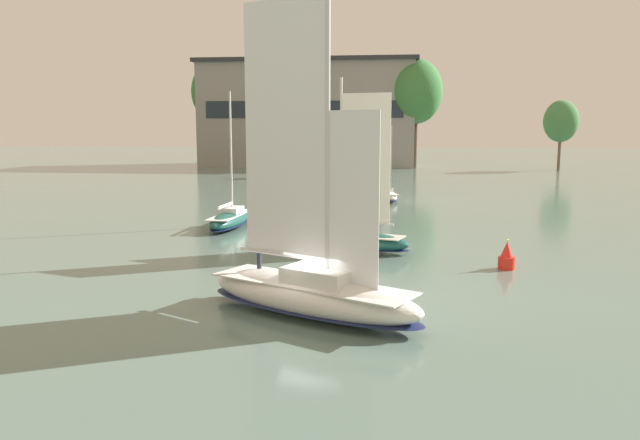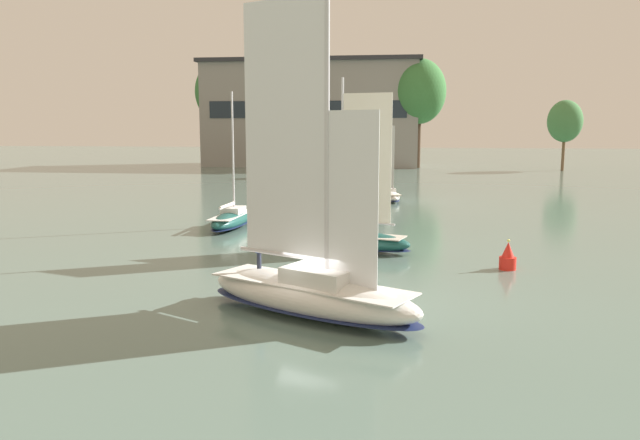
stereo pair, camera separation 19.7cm
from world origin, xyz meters
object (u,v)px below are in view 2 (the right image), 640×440
object	(u,v)px
tree_shore_right	(221,92)
sailboat_main	(311,289)
sailboat_moored_outer_mooring	(232,219)
sailboat_moored_far_slip	(389,194)
channel_buoy	(508,258)
tree_shore_center	(565,121)
sailboat_moored_near_marina	(337,172)
sailboat_moored_mid_channel	(351,237)
tree_shore_left	(419,92)

from	to	relation	value
tree_shore_right	sailboat_main	world-z (taller)	tree_shore_right
sailboat_main	sailboat_moored_outer_mooring	distance (m)	23.24
tree_shore_right	sailboat_main	bearing A→B (deg)	-71.65
sailboat_moored_far_slip	channel_buoy	bearing A→B (deg)	-77.14
tree_shore_right	tree_shore_center	bearing A→B (deg)	-5.84
sailboat_moored_near_marina	sailboat_moored_mid_channel	world-z (taller)	sailboat_moored_mid_channel
sailboat_moored_mid_channel	sailboat_moored_far_slip	size ratio (longest dim) A/B	1.25
sailboat_moored_near_marina	sailboat_moored_mid_channel	size ratio (longest dim) A/B	0.90
tree_shore_center	sailboat_moored_outer_mooring	xyz separation A→B (m)	(-40.51, -67.14, -7.77)
sailboat_moored_mid_channel	sailboat_moored_outer_mooring	xyz separation A→B (m)	(-9.74, 7.76, -0.18)
sailboat_moored_mid_channel	channel_buoy	bearing A→B (deg)	-24.15
tree_shore_center	tree_shore_left	bearing A→B (deg)	171.19
sailboat_main	sailboat_moored_far_slip	xyz separation A→B (m)	(2.36, 40.37, -0.37)
sailboat_moored_far_slip	tree_shore_right	bearing A→B (deg)	121.83
sailboat_main	channel_buoy	bearing A→B (deg)	45.66
tree_shore_center	sailboat_moored_near_marina	xyz separation A→B (m)	(-37.52, -18.45, -7.67)
tree_shore_center	tree_shore_right	size ratio (longest dim) A/B	0.60
sailboat_main	sailboat_moored_near_marina	xyz separation A→B (m)	(-6.21, 70.03, -0.30)
sailboat_main	sailboat_moored_mid_channel	world-z (taller)	sailboat_main
sailboat_moored_near_marina	channel_buoy	xyz separation A→B (m)	(15.60, -60.42, -0.15)
tree_shore_left	channel_buoy	distance (m)	83.80
sailboat_moored_near_marina	sailboat_moored_far_slip	xyz separation A→B (m)	(8.58, -29.65, -0.07)
tree_shore_left	sailboat_moored_outer_mooring	xyz separation A→B (m)	(-15.74, -70.97, -13.15)
sailboat_moored_far_slip	tree_shore_left	bearing A→B (deg)	85.41
tree_shore_center	sailboat_moored_outer_mooring	world-z (taller)	tree_shore_center
tree_shore_center	sailboat_moored_far_slip	distance (m)	56.67
sailboat_moored_outer_mooring	tree_shore_center	bearing A→B (deg)	58.89
sailboat_main	sailboat_moored_outer_mooring	xyz separation A→B (m)	(-9.21, 21.34, -0.40)
sailboat_moored_mid_channel	tree_shore_left	bearing A→B (deg)	85.64
tree_shore_left	tree_shore_center	bearing A→B (deg)	-8.81
sailboat_moored_near_marina	sailboat_moored_mid_channel	xyz separation A→B (m)	(6.74, -56.45, 0.07)
tree_shore_center	sailboat_moored_mid_channel	distance (m)	81.33
channel_buoy	sailboat_moored_outer_mooring	bearing A→B (deg)	147.76
tree_shore_left	sailboat_main	distance (m)	93.42
sailboat_moored_near_marina	sailboat_moored_mid_channel	distance (m)	56.85
sailboat_moored_outer_mooring	sailboat_moored_near_marina	bearing A→B (deg)	86.48
tree_shore_center	sailboat_main	distance (m)	94.14
sailboat_main	sailboat_moored_mid_channel	bearing A→B (deg)	87.76
tree_shore_center	channel_buoy	xyz separation A→B (m)	(-21.91, -78.87, -7.82)
tree_shore_center	sailboat_main	size ratio (longest dim) A/B	0.87
tree_shore_left	sailboat_moored_far_slip	world-z (taller)	tree_shore_left
tree_shore_left	sailboat_moored_mid_channel	xyz separation A→B (m)	(-6.00, -78.73, -12.97)
tree_shore_center	sailboat_moored_outer_mooring	distance (m)	78.80
sailboat_moored_far_slip	sailboat_moored_outer_mooring	xyz separation A→B (m)	(-11.57, -19.04, -0.03)
tree_shore_right	sailboat_moored_near_marina	xyz separation A→B (m)	(25.26, -24.86, -13.35)
tree_shore_right	channel_buoy	bearing A→B (deg)	-64.40
tree_shore_left	sailboat_main	world-z (taller)	tree_shore_left
sailboat_main	sailboat_moored_near_marina	size ratio (longest dim) A/B	1.47
sailboat_moored_outer_mooring	sailboat_moored_far_slip	bearing A→B (deg)	58.71
sailboat_moored_mid_channel	sailboat_moored_outer_mooring	distance (m)	12.45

